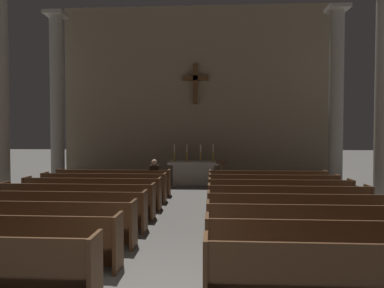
{
  "coord_description": "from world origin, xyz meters",
  "views": [
    {
      "loc": [
        0.83,
        -4.54,
        2.31
      ],
      "look_at": [
        0.0,
        9.44,
        1.82
      ],
      "focal_mm": 32.71,
      "sensor_mm": 36.0,
      "label": 1
    }
  ],
  "objects_px": {
    "pew_left_row_4": "(59,210)",
    "altar": "(194,172)",
    "pew_right_row_8": "(267,183)",
    "lone_worshipper": "(155,176)",
    "column_right_third": "(336,99)",
    "pew_left_row_8": "(114,182)",
    "column_left_third": "(57,101)",
    "pew_right_row_4": "(299,213)",
    "candlestick_inner_left": "(187,156)",
    "candlestick_outer_right": "(213,156)",
    "pew_right_row_3": "(313,227)",
    "pew_right_row_2": "(334,247)",
    "candlestick_outer_left": "(174,156)",
    "pew_right_row_1": "(365,276)",
    "pew_right_row_7": "(273,189)",
    "pew_left_row_2": "(0,240)",
    "pew_right_row_5": "(288,203)",
    "pew_left_row_6": "(92,193)",
    "pew_right_row_6": "(280,195)",
    "lectern": "(221,176)",
    "pew_left_row_3": "(34,223)",
    "pew_left_row_5": "(77,201)",
    "pew_left_row_7": "(104,187)",
    "candlestick_inner_right": "(201,156)"
  },
  "relations": [
    {
      "from": "pew_left_row_3",
      "to": "pew_left_row_8",
      "type": "xyz_separation_m",
      "value": [
        0.0,
        5.67,
        0.0
      ]
    },
    {
      "from": "pew_left_row_4",
      "to": "column_right_third",
      "type": "height_order",
      "value": "column_right_third"
    },
    {
      "from": "pew_left_row_4",
      "to": "pew_left_row_6",
      "type": "relative_size",
      "value": 1.0
    },
    {
      "from": "candlestick_outer_right",
      "to": "pew_right_row_3",
      "type": "bearing_deg",
      "value": -77.23
    },
    {
      "from": "pew_right_row_5",
      "to": "candlestick_inner_left",
      "type": "bearing_deg",
      "value": 116.4
    },
    {
      "from": "pew_left_row_4",
      "to": "pew_right_row_2",
      "type": "height_order",
      "value": "same"
    },
    {
      "from": "pew_right_row_8",
      "to": "pew_right_row_3",
      "type": "bearing_deg",
      "value": -90.0
    },
    {
      "from": "pew_right_row_8",
      "to": "candlestick_outer_right",
      "type": "height_order",
      "value": "candlestick_outer_right"
    },
    {
      "from": "pew_left_row_6",
      "to": "pew_right_row_6",
      "type": "height_order",
      "value": "same"
    },
    {
      "from": "column_right_third",
      "to": "pew_left_row_4",
      "type": "bearing_deg",
      "value": -141.22
    },
    {
      "from": "pew_left_row_8",
      "to": "column_right_third",
      "type": "height_order",
      "value": "column_right_third"
    },
    {
      "from": "pew_left_row_4",
      "to": "pew_left_row_8",
      "type": "distance_m",
      "value": 4.54
    },
    {
      "from": "pew_right_row_8",
      "to": "pew_left_row_8",
      "type": "bearing_deg",
      "value": 180.0
    },
    {
      "from": "pew_left_row_5",
      "to": "altar",
      "type": "distance_m",
      "value": 6.76
    },
    {
      "from": "lectern",
      "to": "pew_left_row_3",
      "type": "bearing_deg",
      "value": -118.5
    },
    {
      "from": "pew_right_row_2",
      "to": "lone_worshipper",
      "type": "relative_size",
      "value": 3.11
    },
    {
      "from": "pew_left_row_8",
      "to": "column_left_third",
      "type": "relative_size",
      "value": 0.55
    },
    {
      "from": "altar",
      "to": "pew_right_row_2",
      "type": "bearing_deg",
      "value": -73.9
    },
    {
      "from": "pew_left_row_4",
      "to": "altar",
      "type": "distance_m",
      "value": 7.81
    },
    {
      "from": "pew_right_row_4",
      "to": "candlestick_inner_left",
      "type": "xyz_separation_m",
      "value": [
        -3.06,
        7.3,
        0.77
      ]
    },
    {
      "from": "pew_left_row_6",
      "to": "column_left_third",
      "type": "distance_m",
      "value": 6.53
    },
    {
      "from": "pew_left_row_5",
      "to": "candlestick_inner_right",
      "type": "relative_size",
      "value": 5.51
    },
    {
      "from": "pew_left_row_5",
      "to": "pew_right_row_8",
      "type": "distance_m",
      "value": 6.49
    },
    {
      "from": "pew_right_row_5",
      "to": "column_right_third",
      "type": "distance_m",
      "value": 7.39
    },
    {
      "from": "pew_left_row_4",
      "to": "pew_right_row_5",
      "type": "distance_m",
      "value": 5.64
    },
    {
      "from": "pew_right_row_8",
      "to": "altar",
      "type": "xyz_separation_m",
      "value": [
        -2.76,
        2.76,
        0.06
      ]
    },
    {
      "from": "altar",
      "to": "candlestick_inner_right",
      "type": "bearing_deg",
      "value": 0.0
    },
    {
      "from": "pew_right_row_4",
      "to": "pew_right_row_8",
      "type": "height_order",
      "value": "same"
    },
    {
      "from": "pew_right_row_5",
      "to": "pew_left_row_8",
      "type": "bearing_deg",
      "value": 148.36
    },
    {
      "from": "lone_worshipper",
      "to": "altar",
      "type": "bearing_deg",
      "value": 65.11
    },
    {
      "from": "pew_right_row_5",
      "to": "candlestick_inner_right",
      "type": "height_order",
      "value": "candlestick_inner_right"
    },
    {
      "from": "pew_right_row_4",
      "to": "column_left_third",
      "type": "xyz_separation_m",
      "value": [
        -8.72,
        7.0,
        3.17
      ]
    },
    {
      "from": "pew_right_row_1",
      "to": "altar",
      "type": "bearing_deg",
      "value": 104.47
    },
    {
      "from": "pew_right_row_3",
      "to": "pew_right_row_6",
      "type": "xyz_separation_m",
      "value": [
        0.0,
        3.4,
        0.0
      ]
    },
    {
      "from": "candlestick_outer_left",
      "to": "pew_left_row_2",
      "type": "bearing_deg",
      "value": -101.3
    },
    {
      "from": "pew_right_row_6",
      "to": "pew_right_row_7",
      "type": "bearing_deg",
      "value": 90.0
    },
    {
      "from": "pew_left_row_4",
      "to": "candlestick_outer_left",
      "type": "relative_size",
      "value": 5.51
    },
    {
      "from": "pew_left_row_7",
      "to": "pew_left_row_8",
      "type": "height_order",
      "value": "same"
    },
    {
      "from": "pew_left_row_8",
      "to": "pew_left_row_2",
      "type": "bearing_deg",
      "value": -90.0
    },
    {
      "from": "pew_right_row_3",
      "to": "pew_right_row_8",
      "type": "bearing_deg",
      "value": 90.0
    },
    {
      "from": "pew_left_row_2",
      "to": "pew_left_row_8",
      "type": "relative_size",
      "value": 1.0
    },
    {
      "from": "pew_left_row_4",
      "to": "pew_right_row_8",
      "type": "relative_size",
      "value": 1.0
    },
    {
      "from": "pew_right_row_7",
      "to": "lectern",
      "type": "bearing_deg",
      "value": 120.58
    },
    {
      "from": "pew_right_row_2",
      "to": "altar",
      "type": "xyz_separation_m",
      "value": [
        -2.76,
        9.57,
        0.06
      ]
    },
    {
      "from": "pew_left_row_6",
      "to": "candlestick_outer_right",
      "type": "distance_m",
      "value": 6.24
    },
    {
      "from": "pew_right_row_8",
      "to": "candlestick_inner_right",
      "type": "height_order",
      "value": "candlestick_inner_right"
    },
    {
      "from": "pew_left_row_8",
      "to": "pew_right_row_7",
      "type": "height_order",
      "value": "same"
    },
    {
      "from": "candlestick_outer_left",
      "to": "candlestick_outer_right",
      "type": "height_order",
      "value": "same"
    },
    {
      "from": "pew_right_row_1",
      "to": "pew_right_row_7",
      "type": "height_order",
      "value": "same"
    },
    {
      "from": "pew_left_row_4",
      "to": "pew_right_row_2",
      "type": "xyz_separation_m",
      "value": [
        5.52,
        -2.27,
        0.0
      ]
    }
  ]
}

